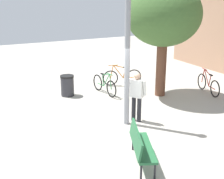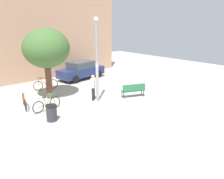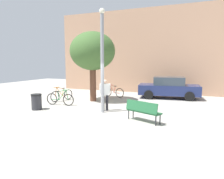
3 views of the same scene
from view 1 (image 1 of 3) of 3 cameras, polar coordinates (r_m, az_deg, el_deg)
name	(u,v)px [view 1 (image 1 of 3)]	position (r m, az deg, el deg)	size (l,w,h in m)	color
ground_plane	(112,130)	(9.92, 0.06, -7.36)	(36.00, 36.00, 0.00)	#A8A399
lamppost	(127,39)	(9.61, 2.84, 9.19)	(0.28, 0.28, 5.18)	gray
person_by_lamppost	(137,94)	(10.26, 4.54, -0.75)	(0.62, 0.52, 1.67)	#232328
park_bench	(140,144)	(7.92, 5.12, -9.85)	(1.66, 1.06, 0.92)	#236038
plaza_tree	(164,15)	(12.62, 9.38, 13.21)	(2.95, 2.95, 4.56)	brown
bicycle_orange	(122,77)	(14.41, 1.83, 2.31)	(0.55, 1.75, 0.97)	black
bicycle_red	(208,84)	(13.87, 17.08, 0.92)	(1.77, 0.49, 0.97)	black
bicycle_green	(104,85)	(13.17, -1.39, 0.83)	(1.81, 0.24, 0.97)	black
trash_bin	(67,85)	(13.05, -8.13, 0.73)	(0.57, 0.57, 0.86)	#2D2D33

